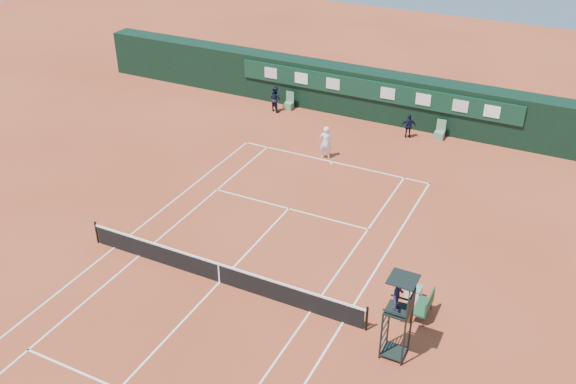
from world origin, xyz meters
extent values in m
plane|color=#AA4728|center=(0.00, 0.00, 0.00)|extent=(90.00, 90.00, 0.00)
cube|color=white|center=(0.00, 11.88, 0.01)|extent=(11.05, 0.08, 0.01)
cube|color=white|center=(5.49, 0.00, 0.01)|extent=(0.08, 23.85, 0.01)
cube|color=silver|center=(-5.49, 0.00, 0.01)|extent=(0.08, 23.85, 0.01)
cube|color=white|center=(4.12, 0.00, 0.01)|extent=(0.08, 23.85, 0.01)
cube|color=silver|center=(-4.12, 0.00, 0.01)|extent=(0.08, 23.85, 0.01)
cube|color=silver|center=(0.00, 6.40, 0.01)|extent=(8.31, 0.08, 0.01)
cube|color=white|center=(0.00, 0.00, 0.01)|extent=(0.08, 12.88, 0.01)
cube|color=silver|center=(0.00, 11.73, 0.01)|extent=(0.08, 0.30, 0.01)
cube|color=black|center=(0.00, 0.00, 0.45)|extent=(12.60, 0.04, 0.90)
cube|color=white|center=(0.00, 0.00, 0.93)|extent=(12.80, 0.06, 0.08)
cube|color=white|center=(0.00, 0.00, 0.46)|extent=(0.06, 0.05, 0.92)
cylinder|color=black|center=(6.40, 0.00, 0.55)|extent=(0.10, 0.10, 1.10)
cylinder|color=black|center=(-6.40, 0.00, 0.55)|extent=(0.10, 0.10, 1.10)
cube|color=black|center=(0.00, 18.75, 1.50)|extent=(40.00, 1.50, 3.00)
cube|color=#0D3221|center=(0.00, 17.94, 2.10)|extent=(18.00, 0.10, 1.20)
cube|color=silver|center=(-7.00, 17.87, 2.10)|extent=(0.90, 0.04, 0.70)
cube|color=white|center=(-4.80, 17.87, 2.10)|extent=(0.90, 0.04, 0.70)
cube|color=silver|center=(-2.60, 17.87, 2.10)|extent=(0.90, 0.04, 0.70)
cube|color=silver|center=(1.00, 17.87, 2.10)|extent=(0.90, 0.04, 0.70)
cube|color=white|center=(3.20, 17.87, 2.10)|extent=(0.90, 0.04, 0.70)
cube|color=silver|center=(5.40, 17.87, 2.10)|extent=(0.90, 0.04, 0.70)
cube|color=white|center=(7.20, 17.87, 2.10)|extent=(0.90, 0.04, 0.70)
cube|color=#56845C|center=(-5.50, 17.45, 0.23)|extent=(0.55, 0.50, 0.46)
cube|color=#558361|center=(-5.50, 17.67, 0.80)|extent=(0.55, 0.06, 0.70)
cube|color=#598868|center=(4.50, 17.45, 0.23)|extent=(0.55, 0.50, 0.46)
cube|color=#5B8C66|center=(4.50, 17.67, 0.80)|extent=(0.55, 0.06, 0.70)
cylinder|color=black|center=(7.32, -1.14, 1.00)|extent=(0.07, 0.07, 2.00)
cylinder|color=black|center=(7.32, -0.34, 1.00)|extent=(0.07, 0.07, 2.00)
cylinder|color=black|center=(8.12, -1.14, 1.00)|extent=(0.07, 0.07, 2.00)
cylinder|color=black|center=(8.12, -0.34, 1.00)|extent=(0.07, 0.07, 2.00)
cube|color=black|center=(7.72, -0.74, 2.04)|extent=(0.85, 0.85, 0.08)
cube|color=black|center=(8.12, -0.74, 2.45)|extent=(0.06, 0.85, 0.80)
cube|color=black|center=(7.72, -1.16, 2.25)|extent=(0.85, 0.05, 0.06)
cube|color=black|center=(7.72, -0.32, 2.25)|extent=(0.85, 0.05, 0.06)
cylinder|color=black|center=(8.12, -1.14, 2.90)|extent=(0.04, 0.04, 1.00)
cylinder|color=black|center=(8.12, -0.34, 2.90)|extent=(0.04, 0.04, 1.00)
cube|color=black|center=(7.77, -0.74, 3.40)|extent=(0.95, 0.95, 0.04)
cube|color=black|center=(7.72, -0.74, 0.15)|extent=(0.80, 0.80, 0.05)
cube|color=black|center=(7.32, -0.74, 0.40)|extent=(0.04, 0.80, 0.04)
cube|color=black|center=(7.32, -0.74, 0.80)|extent=(0.04, 0.80, 0.04)
cube|color=black|center=(7.32, -0.74, 1.20)|extent=(0.04, 0.80, 0.04)
cube|color=black|center=(7.32, -0.74, 1.60)|extent=(0.04, 0.80, 0.04)
imported|color=#1A1830|center=(7.67, -0.74, 2.72)|extent=(0.47, 0.82, 1.28)
cube|color=#1B442A|center=(8.03, 1.69, 0.45)|extent=(0.55, 1.20, 0.08)
cube|color=#1A4326|center=(8.28, 1.69, 0.80)|extent=(0.06, 1.20, 0.60)
cylinder|color=black|center=(7.81, 1.14, 0.20)|extent=(0.04, 0.04, 0.41)
cylinder|color=black|center=(8.25, 1.14, 0.20)|extent=(0.04, 0.04, 0.41)
cylinder|color=black|center=(7.81, 2.24, 0.20)|extent=(0.04, 0.04, 0.41)
cylinder|color=black|center=(8.25, 2.24, 0.20)|extent=(0.04, 0.04, 0.41)
cube|color=black|center=(7.50, 1.44, 0.15)|extent=(0.49, 0.86, 0.30)
cube|color=white|center=(7.47, 2.46, 0.30)|extent=(0.55, 0.55, 0.60)
cube|color=#558264|center=(7.47, 2.46, 0.62)|extent=(0.57, 0.57, 0.05)
sphere|color=#C1E234|center=(1.72, 9.97, 0.03)|extent=(0.06, 0.06, 0.06)
imported|color=white|center=(-0.58, 12.21, 0.95)|extent=(0.82, 0.69, 1.90)
imported|color=black|center=(-6.14, 16.81, 0.84)|extent=(0.98, 0.87, 1.68)
imported|color=black|center=(2.78, 16.79, 0.74)|extent=(0.94, 0.62, 1.49)
camera|label=1|loc=(11.84, -17.44, 16.58)|focal=40.00mm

